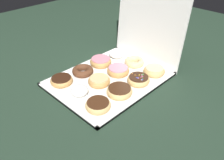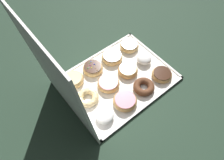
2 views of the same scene
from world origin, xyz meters
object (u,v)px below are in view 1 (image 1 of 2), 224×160
object	(u,v)px
chocolate_frosted_donut_2	(98,105)
glazed_ring_donut_4	(99,80)
glazed_ring_donut_11	(154,71)
sprinkle_donut_8	(138,80)
chocolate_frosted_donut_5	(119,91)
powdered_filled_donut_1	(80,91)
donut_box	(109,79)
powdered_filled_donut_9	(117,54)
pink_frosted_donut_6	(101,61)
pink_frosted_donut_7	(119,71)
chocolate_cake_ring_donut_3	(83,71)
cruller_donut_10	(134,62)
chocolate_frosted_donut_0	(62,80)

from	to	relation	value
chocolate_frosted_donut_2	glazed_ring_donut_4	xyz separation A→B (m)	(-0.14, 0.13, 0.00)
chocolate_frosted_donut_2	glazed_ring_donut_11	size ratio (longest dim) A/B	0.98
sprinkle_donut_8	glazed_ring_donut_11	world-z (taller)	sprinkle_donut_8
chocolate_frosted_donut_5	powdered_filled_donut_1	bearing A→B (deg)	-134.03
donut_box	powdered_filled_donut_9	bearing A→B (deg)	124.24
pink_frosted_donut_6	pink_frosted_donut_7	distance (m)	0.14
chocolate_cake_ring_donut_3	pink_frosted_donut_6	world-z (taller)	pink_frosted_donut_6
cruller_donut_10	glazed_ring_donut_11	size ratio (longest dim) A/B	0.99
chocolate_cake_ring_donut_3	chocolate_frosted_donut_5	distance (m)	0.26
sprinkle_donut_8	cruller_donut_10	size ratio (longest dim) A/B	1.00
chocolate_frosted_donut_2	chocolate_frosted_donut_5	world-z (taller)	chocolate_frosted_donut_5
powdered_filled_donut_1	chocolate_frosted_donut_5	size ratio (longest dim) A/B	0.68
pink_frosted_donut_7	powdered_filled_donut_9	xyz separation A→B (m)	(-0.14, 0.13, 0.00)
glazed_ring_donut_4	pink_frosted_donut_7	world-z (taller)	pink_frosted_donut_7
glazed_ring_donut_4	powdered_filled_donut_9	distance (m)	0.30
donut_box	chocolate_frosted_donut_0	bearing A→B (deg)	-124.96
cruller_donut_10	glazed_ring_donut_11	bearing A→B (deg)	-1.22
glazed_ring_donut_4	chocolate_frosted_donut_5	distance (m)	0.13
glazed_ring_donut_11	pink_frosted_donut_6	bearing A→B (deg)	-154.51
chocolate_frosted_donut_2	chocolate_frosted_donut_5	distance (m)	0.14
chocolate_frosted_donut_5	sprinkle_donut_8	bearing A→B (deg)	88.55
cruller_donut_10	donut_box	bearing A→B (deg)	-88.82
glazed_ring_donut_4	sprinkle_donut_8	world-z (taller)	sprinkle_donut_8
cruller_donut_10	chocolate_cake_ring_donut_3	bearing A→B (deg)	-115.82
donut_box	chocolate_cake_ring_donut_3	world-z (taller)	chocolate_cake_ring_donut_3
chocolate_cake_ring_donut_3	pink_frosted_donut_6	distance (m)	0.13
glazed_ring_donut_4	chocolate_cake_ring_donut_3	bearing A→B (deg)	177.80
chocolate_frosted_donut_0	cruller_donut_10	size ratio (longest dim) A/B	0.99
chocolate_frosted_donut_5	sprinkle_donut_8	distance (m)	0.13
pink_frosted_donut_7	glazed_ring_donut_4	bearing A→B (deg)	-93.07
chocolate_frosted_donut_0	pink_frosted_donut_6	xyz separation A→B (m)	(0.00, 0.27, 0.00)
pink_frosted_donut_7	glazed_ring_donut_11	size ratio (longest dim) A/B	1.05
pink_frosted_donut_6	powdered_filled_donut_9	bearing A→B (deg)	89.36
chocolate_frosted_donut_2	cruller_donut_10	size ratio (longest dim) A/B	1.00
glazed_ring_donut_4	pink_frosted_donut_6	bearing A→B (deg)	133.39
glazed_ring_donut_4	sprinkle_donut_8	bearing A→B (deg)	45.83
sprinkle_donut_8	cruller_donut_10	bearing A→B (deg)	136.80
chocolate_frosted_donut_2	chocolate_frosted_donut_5	xyz separation A→B (m)	(-0.00, 0.14, 0.00)
pink_frosted_donut_6	sprinkle_donut_8	bearing A→B (deg)	0.86
donut_box	chocolate_frosted_donut_5	distance (m)	0.15
powdered_filled_donut_1	donut_box	bearing A→B (deg)	90.84
chocolate_frosted_donut_5	glazed_ring_donut_11	xyz separation A→B (m)	(0.01, 0.26, 0.00)
glazed_ring_donut_4	cruller_donut_10	world-z (taller)	glazed_ring_donut_4
chocolate_frosted_donut_2	glazed_ring_donut_4	size ratio (longest dim) A/B	1.00
donut_box	chocolate_frosted_donut_0	size ratio (longest dim) A/B	5.17
chocolate_cake_ring_donut_3	glazed_ring_donut_11	size ratio (longest dim) A/B	1.00
chocolate_cake_ring_donut_3	powdered_filled_donut_9	size ratio (longest dim) A/B	1.26
donut_box	chocolate_frosted_donut_0	distance (m)	0.24
glazed_ring_donut_4	glazed_ring_donut_11	size ratio (longest dim) A/B	0.98
pink_frosted_donut_6	sprinkle_donut_8	size ratio (longest dim) A/B	1.09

